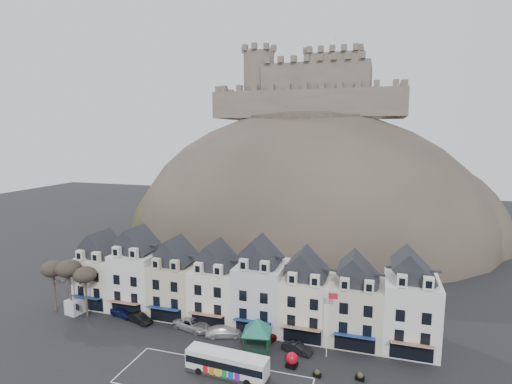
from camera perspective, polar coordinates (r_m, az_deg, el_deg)
ground at (r=50.32m, az=-9.07°, el=-25.42°), size 300.00×300.00×0.00m
coach_bay_markings at (r=50.54m, az=-6.13°, el=-25.19°), size 22.00×7.50×0.01m
townhouse_terrace at (r=60.86m, az=-2.22°, el=-13.43°), size 54.40×9.35×11.80m
castle_hill at (r=111.24m, az=7.51°, el=-6.16°), size 100.00×76.00×68.00m
castle at (r=115.37m, az=8.13°, el=14.42°), size 50.20×22.20×22.00m
tree_left_far at (r=70.95m, az=-27.01°, el=-9.78°), size 3.61×3.61×8.24m
tree_left_mid at (r=68.85m, az=-25.21°, el=-9.91°), size 3.78×3.78×8.64m
tree_left_near at (r=67.14m, az=-23.25°, el=-10.86°), size 3.43×3.43×7.84m
bus at (r=50.42m, az=-4.18°, el=-23.18°), size 9.96×2.95×2.78m
bus_shelter at (r=53.76m, az=0.16°, el=-18.54°), size 7.14×7.14×4.59m
red_buoy at (r=52.25m, az=5.15°, el=-22.73°), size 1.48×1.48×1.84m
flagpole at (r=52.81m, az=10.26°, el=-17.48°), size 1.26×0.22×8.73m
white_van at (r=71.42m, az=-23.55°, el=-14.35°), size 3.03×5.30×2.28m
planter_west at (r=51.11m, az=8.74°, el=-24.23°), size 0.98×0.64×0.91m
planter_east at (r=51.43m, az=14.65°, el=-24.15°), size 1.06×0.70×0.98m
car_navy at (r=67.15m, az=-18.44°, el=-15.91°), size 4.77×2.80×1.52m
car_black at (r=64.48m, az=-16.28°, el=-16.93°), size 4.50×2.72×1.40m
car_silver at (r=61.01m, az=-9.10°, el=-18.12°), size 6.03×3.87×1.57m
car_white at (r=58.71m, az=-4.66°, el=-19.21°), size 5.51×3.76×1.48m
car_maroon at (r=58.10m, az=0.75°, el=-19.46°), size 4.92×3.41×1.55m
car_charcoal at (r=55.17m, az=5.91°, el=-21.27°), size 4.20×2.40×1.31m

